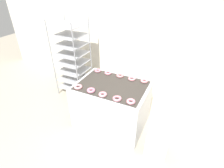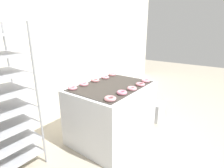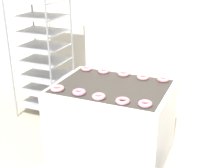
{
  "view_description": "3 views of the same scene",
  "coord_description": "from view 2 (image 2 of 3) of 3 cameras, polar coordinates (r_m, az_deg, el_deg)",
  "views": [
    {
      "loc": [
        1.06,
        -1.55,
        2.4
      ],
      "look_at": [
        0.0,
        0.7,
        0.87
      ],
      "focal_mm": 28.0,
      "sensor_mm": 36.0,
      "label": 1
    },
    {
      "loc": [
        -1.95,
        -0.73,
        1.63
      ],
      "look_at": [
        0.0,
        0.7,
        0.87
      ],
      "focal_mm": 28.0,
      "sensor_mm": 36.0,
      "label": 2
    },
    {
      "loc": [
        1.12,
        -2.06,
        2.1
      ],
      "look_at": [
        0.0,
        0.7,
        0.87
      ],
      "focal_mm": 50.0,
      "sensor_mm": 36.0,
      "label": 3
    }
  ],
  "objects": [
    {
      "name": "donut_far_rightmost",
      "position": [
        3.08,
        0.03,
        3.16
      ],
      "size": [
        0.13,
        0.13,
        0.04
      ],
      "primitive_type": "torus",
      "color": "pink",
      "rests_on": "fryer_machine"
    },
    {
      "name": "donut_near_right",
      "position": [
        2.57,
        9.23,
        -0.07
      ],
      "size": [
        0.13,
        0.13,
        0.04
      ],
      "primitive_type": "torus",
      "color": "#D3818F",
      "rests_on": "fryer_machine"
    },
    {
      "name": "donut_far_center",
      "position": [
        2.74,
        -5.54,
        1.25
      ],
      "size": [
        0.14,
        0.14,
        0.04
      ],
      "primitive_type": "torus",
      "color": "#DA878B",
      "rests_on": "fryer_machine"
    },
    {
      "name": "donut_near_left",
      "position": [
        2.2,
        3.24,
        -2.82
      ],
      "size": [
        0.13,
        0.13,
        0.04
      ],
      "primitive_type": "torus",
      "color": "pink",
      "rests_on": "fryer_machine"
    },
    {
      "name": "ground_plane",
      "position": [
        2.64,
        13.22,
        -21.08
      ],
      "size": [
        14.0,
        14.0,
        0.0
      ],
      "primitive_type": "plane",
      "color": "#B2A893"
    },
    {
      "name": "donut_near_rightmost",
      "position": [
        2.75,
        10.9,
        1.08
      ],
      "size": [
        0.13,
        0.13,
        0.04
      ],
      "primitive_type": "torus",
      "color": "pink",
      "rests_on": "fryer_machine"
    },
    {
      "name": "donut_near_leftmost",
      "position": [
        2.01,
        -0.61,
        -4.79
      ],
      "size": [
        0.14,
        0.14,
        0.04
      ],
      "primitive_type": "torus",
      "color": "pink",
      "rests_on": "fryer_machine"
    },
    {
      "name": "donut_far_leftmost",
      "position": [
        2.43,
        -12.79,
        -1.27
      ],
      "size": [
        0.13,
        0.13,
        0.04
      ],
      "primitive_type": "torus",
      "color": "pink",
      "rests_on": "fryer_machine"
    },
    {
      "name": "donut_far_left",
      "position": [
        2.57,
        -9.16,
        -0.01
      ],
      "size": [
        0.13,
        0.13,
        0.04
      ],
      "primitive_type": "torus",
      "color": "pink",
      "rests_on": "fryer_machine"
    },
    {
      "name": "donut_far_right",
      "position": [
        2.9,
        -2.24,
        2.21
      ],
      "size": [
        0.13,
        0.13,
        0.04
      ],
      "primitive_type": "torus",
      "color": "pink",
      "rests_on": "fryer_machine"
    },
    {
      "name": "donut_near_center",
      "position": [
        2.37,
        6.57,
        -1.41
      ],
      "size": [
        0.13,
        0.13,
        0.04
      ],
      "primitive_type": "torus",
      "color": "pink",
      "rests_on": "fryer_machine"
    },
    {
      "name": "fryer_machine",
      "position": [
        2.7,
        0.01,
        -9.01
      ],
      "size": [
        1.21,
        0.9,
        0.85
      ],
      "color": "silver",
      "rests_on": "ground_plane"
    },
    {
      "name": "wall_back",
      "position": [
        3.47,
        -19.86,
        12.71
      ],
      "size": [
        8.0,
        0.05,
        2.8
      ],
      "color": "silver",
      "rests_on": "ground_plane"
    },
    {
      "name": "glaze_bin",
      "position": [
        3.42,
        12.97,
        -8.26
      ],
      "size": [
        0.32,
        0.37,
        0.34
      ],
      "color": "silver",
      "rests_on": "ground_plane"
    }
  ]
}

